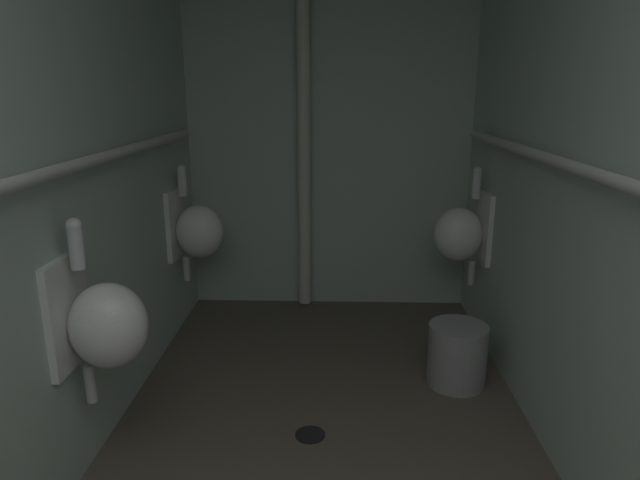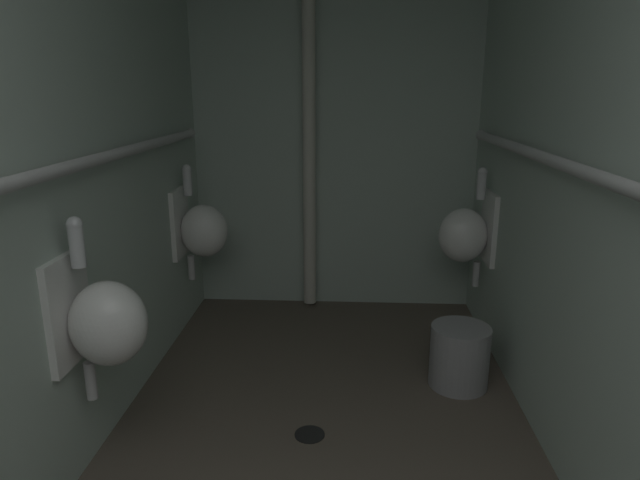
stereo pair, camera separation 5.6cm
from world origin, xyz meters
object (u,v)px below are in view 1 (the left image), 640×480
(urinal_right_mid, at_px, (462,233))
(floor_drain, at_px, (310,434))
(urinal_left_far, at_px, (196,230))
(waste_bin, at_px, (457,355))
(urinal_left_mid, at_px, (103,323))
(standpipe_back_wall, at_px, (304,120))

(urinal_right_mid, relative_size, floor_drain, 5.39)
(urinal_left_far, xyz_separation_m, waste_bin, (1.55, -0.66, -0.51))
(urinal_right_mid, height_order, floor_drain, urinal_right_mid)
(urinal_left_far, distance_m, waste_bin, 1.76)
(urinal_left_far, bearing_deg, floor_drain, -56.06)
(urinal_left_mid, relative_size, urinal_left_far, 1.00)
(urinal_right_mid, bearing_deg, urinal_left_far, 179.13)
(urinal_left_mid, relative_size, standpipe_back_wall, 0.29)
(urinal_left_mid, distance_m, floor_drain, 1.07)
(urinal_left_mid, bearing_deg, standpipe_back_wall, 70.39)
(urinal_right_mid, relative_size, waste_bin, 2.24)
(urinal_left_far, bearing_deg, urinal_right_mid, -0.87)
(standpipe_back_wall, xyz_separation_m, floor_drain, (0.11, -1.59, -1.34))
(standpipe_back_wall, relative_size, floor_drain, 18.85)
(waste_bin, bearing_deg, urinal_left_mid, -153.14)
(urinal_left_far, xyz_separation_m, floor_drain, (0.78, -1.16, -0.68))
(urinal_left_far, relative_size, floor_drain, 5.39)
(urinal_right_mid, bearing_deg, standpipe_back_wall, 155.97)
(waste_bin, bearing_deg, urinal_right_mid, 78.55)
(urinal_left_mid, bearing_deg, urinal_left_far, 90.00)
(floor_drain, bearing_deg, standpipe_back_wall, 94.08)
(urinal_right_mid, bearing_deg, floor_drain, -128.34)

